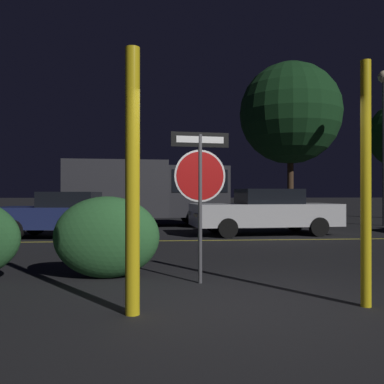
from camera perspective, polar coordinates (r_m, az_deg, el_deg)
name	(u,v)px	position (r m, az deg, el deg)	size (l,w,h in m)	color
ground_plane	(244,303)	(5.44, 6.93, -14.51)	(260.00, 260.00, 0.00)	black
road_center_stripe	(193,240)	(12.26, 0.19, -6.48)	(34.45, 0.12, 0.01)	gold
stop_sign	(200,176)	(6.41, 1.08, 2.12)	(0.88, 0.14, 2.26)	#4C4C51
yellow_pole_left	(132,181)	(4.78, -7.94, 1.48)	(0.16, 0.16, 2.97)	yellow
yellow_pole_right	(366,183)	(5.47, 22.17, 1.08)	(0.12, 0.12, 2.93)	yellow
hedge_bush_1	(107,237)	(6.96, -11.29, -5.92)	(1.67, 0.81, 1.30)	#2D6633
passing_car_1	(67,214)	(13.58, -16.34, -2.88)	(4.26, 2.20, 1.39)	navy
passing_car_2	(265,212)	(14.22, 9.69, -2.58)	(4.92, 2.34, 1.49)	silver
delivery_truck	(150,189)	(17.64, -5.58, 0.34)	(6.67, 2.89, 2.65)	#2D2D33
street_lamp	(384,118)	(19.85, 24.26, 8.99)	(0.51, 0.51, 6.50)	#4C4C51
tree_0	(290,113)	(23.35, 12.98, 10.18)	(5.31, 5.31, 8.21)	#422D1E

